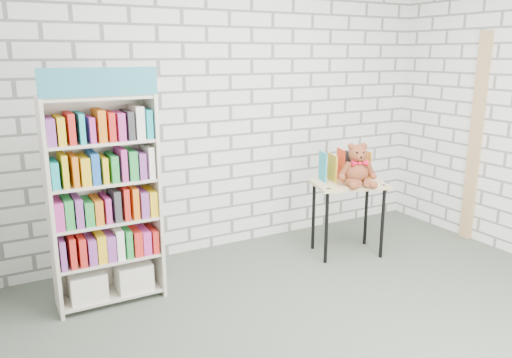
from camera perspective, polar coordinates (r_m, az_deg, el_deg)
ground at (r=3.66m, az=11.90°, el=-17.15°), size 4.50×4.50×0.00m
room_shell at (r=3.14m, az=13.58°, el=11.97°), size 4.52×4.02×2.81m
bookshelf at (r=3.90m, az=-16.94°, el=-2.31°), size 0.80×0.31×1.79m
display_table at (r=4.79m, az=10.52°, el=-1.53°), size 0.76×0.62×0.71m
table_books at (r=4.83m, az=10.14°, el=1.50°), size 0.50×0.32×0.27m
teddy_bear at (r=4.65m, az=11.54°, el=1.19°), size 0.36×0.35×0.39m
door_trim at (r=5.49m, az=23.80°, el=4.23°), size 0.05×0.12×2.10m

